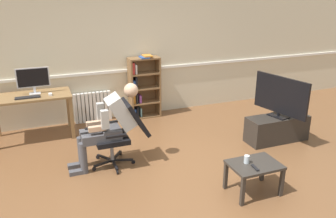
{
  "coord_description": "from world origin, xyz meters",
  "views": [
    {
      "loc": [
        -1.63,
        -3.74,
        2.48
      ],
      "look_at": [
        0.15,
        0.85,
        0.7
      ],
      "focal_mm": 37.03,
      "sensor_mm": 36.0,
      "label": 1
    }
  ],
  "objects_px": {
    "computer_mouse": "(50,94)",
    "person_seated": "(109,124)",
    "computer_desk": "(32,101)",
    "tv_screen": "(281,96)",
    "office_chair": "(122,130)",
    "tv_stand": "(277,129)",
    "radiator": "(93,107)",
    "drinking_glass": "(247,159)",
    "bookshelf": "(142,88)",
    "spare_remote": "(255,168)",
    "imac_monitor": "(33,79)",
    "keyboard": "(28,97)",
    "coffee_table": "(254,168)"
  },
  "relations": [
    {
      "from": "imac_monitor",
      "to": "person_seated",
      "type": "height_order",
      "value": "same"
    },
    {
      "from": "computer_mouse",
      "to": "spare_remote",
      "type": "relative_size",
      "value": 0.67
    },
    {
      "from": "imac_monitor",
      "to": "keyboard",
      "type": "bearing_deg",
      "value": -118.38
    },
    {
      "from": "person_seated",
      "to": "tv_screen",
      "type": "height_order",
      "value": "person_seated"
    },
    {
      "from": "person_seated",
      "to": "coffee_table",
      "type": "distance_m",
      "value": 2.04
    },
    {
      "from": "tv_stand",
      "to": "computer_mouse",
      "type": "bearing_deg",
      "value": 156.79
    },
    {
      "from": "computer_desk",
      "to": "spare_remote",
      "type": "height_order",
      "value": "computer_desk"
    },
    {
      "from": "bookshelf",
      "to": "office_chair",
      "type": "xyz_separation_m",
      "value": [
        -0.83,
        -1.71,
        -0.08
      ]
    },
    {
      "from": "tv_screen",
      "to": "drinking_glass",
      "type": "xyz_separation_m",
      "value": [
        -1.34,
        -1.11,
        -0.33
      ]
    },
    {
      "from": "imac_monitor",
      "to": "bookshelf",
      "type": "height_order",
      "value": "bookshelf"
    },
    {
      "from": "computer_mouse",
      "to": "spare_remote",
      "type": "distance_m",
      "value": 3.5
    },
    {
      "from": "keyboard",
      "to": "office_chair",
      "type": "height_order",
      "value": "office_chair"
    },
    {
      "from": "keyboard",
      "to": "bookshelf",
      "type": "relative_size",
      "value": 0.31
    },
    {
      "from": "radiator",
      "to": "spare_remote",
      "type": "relative_size",
      "value": 4.62
    },
    {
      "from": "radiator",
      "to": "tv_screen",
      "type": "bearing_deg",
      "value": -36.31
    },
    {
      "from": "tv_screen",
      "to": "bookshelf",
      "type": "bearing_deg",
      "value": 28.79
    },
    {
      "from": "drinking_glass",
      "to": "tv_screen",
      "type": "bearing_deg",
      "value": 39.67
    },
    {
      "from": "computer_mouse",
      "to": "spare_remote",
      "type": "height_order",
      "value": "computer_mouse"
    },
    {
      "from": "imac_monitor",
      "to": "drinking_glass",
      "type": "bearing_deg",
      "value": -49.94
    },
    {
      "from": "tv_screen",
      "to": "person_seated",
      "type": "bearing_deg",
      "value": 72.31
    },
    {
      "from": "tv_stand",
      "to": "coffee_table",
      "type": "xyz_separation_m",
      "value": [
        -1.25,
        -1.16,
        0.12
      ]
    },
    {
      "from": "drinking_glass",
      "to": "spare_remote",
      "type": "height_order",
      "value": "drinking_glass"
    },
    {
      "from": "imac_monitor",
      "to": "drinking_glass",
      "type": "relative_size",
      "value": 5.25
    },
    {
      "from": "imac_monitor",
      "to": "radiator",
      "type": "xyz_separation_m",
      "value": [
        0.98,
        0.31,
        -0.73
      ]
    },
    {
      "from": "tv_screen",
      "to": "spare_remote",
      "type": "height_order",
      "value": "tv_screen"
    },
    {
      "from": "office_chair",
      "to": "tv_stand",
      "type": "xyz_separation_m",
      "value": [
        2.58,
        -0.18,
        -0.3
      ]
    },
    {
      "from": "office_chair",
      "to": "drinking_glass",
      "type": "relative_size",
      "value": 9.4
    },
    {
      "from": "computer_desk",
      "to": "keyboard",
      "type": "bearing_deg",
      "value": -109.13
    },
    {
      "from": "computer_mouse",
      "to": "person_seated",
      "type": "height_order",
      "value": "person_seated"
    },
    {
      "from": "office_chair",
      "to": "drinking_glass",
      "type": "distance_m",
      "value": 1.79
    },
    {
      "from": "imac_monitor",
      "to": "drinking_glass",
      "type": "distance_m",
      "value": 3.69
    },
    {
      "from": "computer_desk",
      "to": "tv_screen",
      "type": "relative_size",
      "value": 1.28
    },
    {
      "from": "radiator",
      "to": "tv_screen",
      "type": "distance_m",
      "value": 3.4
    },
    {
      "from": "office_chair",
      "to": "tv_stand",
      "type": "height_order",
      "value": "office_chair"
    },
    {
      "from": "bookshelf",
      "to": "imac_monitor",
      "type": "bearing_deg",
      "value": -173.71
    },
    {
      "from": "person_seated",
      "to": "computer_desk",
      "type": "bearing_deg",
      "value": -144.66
    },
    {
      "from": "computer_desk",
      "to": "bookshelf",
      "type": "xyz_separation_m",
      "value": [
        2.01,
        0.29,
        -0.05
      ]
    },
    {
      "from": "tv_screen",
      "to": "drinking_glass",
      "type": "height_order",
      "value": "tv_screen"
    },
    {
      "from": "keyboard",
      "to": "drinking_glass",
      "type": "distance_m",
      "value": 3.58
    },
    {
      "from": "imac_monitor",
      "to": "office_chair",
      "type": "relative_size",
      "value": 0.56
    },
    {
      "from": "radiator",
      "to": "person_seated",
      "type": "bearing_deg",
      "value": -91.64
    },
    {
      "from": "radiator",
      "to": "spare_remote",
      "type": "bearing_deg",
      "value": -66.89
    },
    {
      "from": "computer_mouse",
      "to": "radiator",
      "type": "relative_size",
      "value": 0.14
    },
    {
      "from": "bookshelf",
      "to": "tv_screen",
      "type": "height_order",
      "value": "bookshelf"
    },
    {
      "from": "tv_screen",
      "to": "imac_monitor",
      "type": "bearing_deg",
      "value": 51.62
    },
    {
      "from": "imac_monitor",
      "to": "radiator",
      "type": "relative_size",
      "value": 0.76
    },
    {
      "from": "office_chair",
      "to": "coffee_table",
      "type": "relative_size",
      "value": 1.53
    },
    {
      "from": "keyboard",
      "to": "tv_screen",
      "type": "height_order",
      "value": "tv_screen"
    },
    {
      "from": "imac_monitor",
      "to": "spare_remote",
      "type": "distance_m",
      "value": 3.82
    },
    {
      "from": "computer_desk",
      "to": "bookshelf",
      "type": "height_order",
      "value": "bookshelf"
    }
  ]
}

